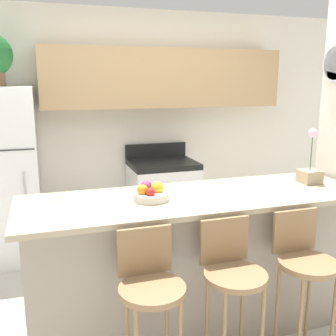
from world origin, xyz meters
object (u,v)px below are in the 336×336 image
(refrigerator, at_px, (2,177))
(fruit_bowl, at_px, (150,193))
(stove_range, at_px, (163,200))
(bar_stool_left, at_px, (150,290))
(trash_bin, at_px, (67,243))
(bar_stool_mid, at_px, (232,277))
(bar_stool_right, at_px, (304,265))
(orchid_vase, at_px, (310,171))

(refrigerator, xyz_separation_m, fruit_bowl, (1.06, -1.61, 0.18))
(stove_range, relative_size, bar_stool_left, 1.09)
(fruit_bowl, relative_size, trash_bin, 0.62)
(refrigerator, distance_m, bar_stool_mid, 2.58)
(refrigerator, distance_m, fruit_bowl, 1.94)
(bar_stool_left, bearing_deg, bar_stool_mid, 0.00)
(bar_stool_right, xyz_separation_m, orchid_vase, (0.46, 0.60, 0.44))
(bar_stool_left, distance_m, fruit_bowl, 0.68)
(fruit_bowl, bearing_deg, stove_range, 70.13)
(bar_stool_left, distance_m, trash_bin, 2.02)
(bar_stool_mid, xyz_separation_m, bar_stool_right, (0.50, 0.00, 0.00))
(orchid_vase, relative_size, trash_bin, 1.12)
(fruit_bowl, xyz_separation_m, trash_bin, (-0.50, 1.39, -0.86))
(fruit_bowl, bearing_deg, orchid_vase, 2.46)
(bar_stool_right, distance_m, trash_bin, 2.40)
(orchid_vase, height_order, fruit_bowl, orchid_vase)
(orchid_vase, bearing_deg, fruit_bowl, -177.54)
(bar_stool_left, height_order, orchid_vase, orchid_vase)
(refrigerator, xyz_separation_m, trash_bin, (0.57, -0.22, -0.67))
(bar_stool_left, relative_size, trash_bin, 2.59)
(refrigerator, height_order, bar_stool_left, refrigerator)
(bar_stool_left, relative_size, orchid_vase, 2.31)
(stove_range, height_order, bar_stool_left, stove_range)
(bar_stool_left, xyz_separation_m, orchid_vase, (1.45, 0.60, 0.44))
(refrigerator, xyz_separation_m, bar_stool_left, (0.91, -2.15, -0.21))
(refrigerator, bearing_deg, bar_stool_left, -67.00)
(bar_stool_mid, relative_size, bar_stool_right, 1.00)
(bar_stool_right, bearing_deg, bar_stool_mid, 180.00)
(bar_stool_right, relative_size, trash_bin, 2.59)
(bar_stool_mid, distance_m, trash_bin, 2.16)
(bar_stool_mid, bearing_deg, orchid_vase, 32.06)
(bar_stool_left, relative_size, bar_stool_right, 1.00)
(bar_stool_left, distance_m, bar_stool_mid, 0.50)
(refrigerator, relative_size, fruit_bowl, 7.29)
(refrigerator, relative_size, stove_range, 1.62)
(bar_stool_mid, distance_m, fruit_bowl, 0.75)
(bar_stool_right, bearing_deg, bar_stool_left, 180.00)
(stove_range, height_order, bar_stool_right, stove_range)
(bar_stool_right, xyz_separation_m, trash_bin, (-1.34, 1.93, -0.47))
(bar_stool_mid, height_order, fruit_bowl, fruit_bowl)
(bar_stool_mid, xyz_separation_m, trash_bin, (-0.84, 1.93, -0.47))
(bar_stool_right, bearing_deg, fruit_bowl, 147.24)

